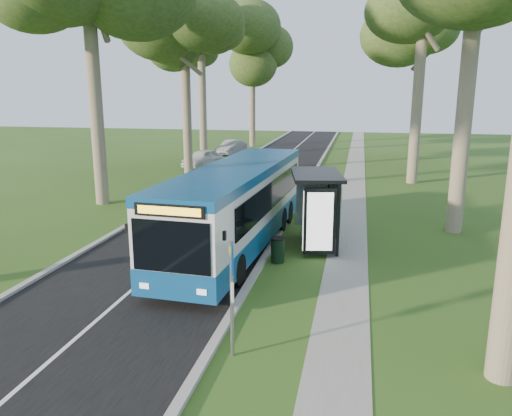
{
  "coord_description": "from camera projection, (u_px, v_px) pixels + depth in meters",
  "views": [
    {
      "loc": [
        3.26,
        -16.59,
        6.09
      ],
      "look_at": [
        -0.6,
        2.01,
        1.6
      ],
      "focal_mm": 35.0,
      "sensor_mm": 36.0,
      "label": 1
    }
  ],
  "objects": [
    {
      "name": "kerb_east",
      "position": [
        296.0,
        203.0,
        27.37
      ],
      "size": [
        0.25,
        100.0,
        0.12
      ],
      "primitive_type": "cube",
      "color": "#9E9B93",
      "rests_on": "ground"
    },
    {
      "name": "car_silver",
      "position": [
        231.0,
        147.0,
        48.36
      ],
      "size": [
        2.36,
        4.42,
        1.38
      ],
      "primitive_type": "imported",
      "rotation": [
        0.0,
        0.0,
        -0.23
      ],
      "color": "#989B9F",
      "rests_on": "ground"
    },
    {
      "name": "ground",
      "position": [
        261.0,
        265.0,
        17.85
      ],
      "size": [
        120.0,
        120.0,
        0.0
      ],
      "primitive_type": "plane",
      "color": "#314D18",
      "rests_on": "ground"
    },
    {
      "name": "centre_line",
      "position": [
        235.0,
        201.0,
        28.07
      ],
      "size": [
        0.12,
        100.0,
        0.0
      ],
      "primitive_type": "cube",
      "color": "white",
      "rests_on": "road"
    },
    {
      "name": "kerb_west",
      "position": [
        176.0,
        198.0,
        28.75
      ],
      "size": [
        0.25,
        100.0,
        0.12
      ],
      "primitive_type": "cube",
      "color": "#9E9B93",
      "rests_on": "ground"
    },
    {
      "name": "bus",
      "position": [
        237.0,
        207.0,
        19.38
      ],
      "size": [
        3.28,
        12.42,
        3.26
      ],
      "rotation": [
        0.0,
        0.0,
        -0.06
      ],
      "color": "silver",
      "rests_on": "ground"
    },
    {
      "name": "road",
      "position": [
        235.0,
        201.0,
        28.07
      ],
      "size": [
        7.0,
        100.0,
        0.02
      ],
      "primitive_type": "cube",
      "color": "black",
      "rests_on": "ground"
    },
    {
      "name": "tree_west_c",
      "position": [
        184.0,
        31.0,
        34.47
      ],
      "size": [
        5.2,
        5.2,
        13.58
      ],
      "color": "#7A6B56",
      "rests_on": "ground"
    },
    {
      "name": "tree_east_d",
      "position": [
        422.0,
        29.0,
        42.28
      ],
      "size": [
        5.2,
        5.2,
        15.07
      ],
      "color": "#7A6B56",
      "rests_on": "ground"
    },
    {
      "name": "tree_west_e",
      "position": [
        252.0,
        45.0,
        53.26
      ],
      "size": [
        5.2,
        5.2,
        14.53
      ],
      "color": "#7A6B56",
      "rests_on": "ground"
    },
    {
      "name": "bus_stop_sign",
      "position": [
        232.0,
        286.0,
        11.36
      ],
      "size": [
        0.19,
        0.38,
        2.81
      ],
      "rotation": [
        0.0,
        0.0,
        0.39
      ],
      "color": "gray",
      "rests_on": "ground"
    },
    {
      "name": "car_white",
      "position": [
        202.0,
        158.0,
        40.56
      ],
      "size": [
        2.9,
        4.44,
        1.4
      ],
      "primitive_type": "imported",
      "rotation": [
        0.0,
        0.0,
        -0.33
      ],
      "color": "silver",
      "rests_on": "ground"
    },
    {
      "name": "footpath",
      "position": [
        352.0,
        206.0,
        26.78
      ],
      "size": [
        1.5,
        100.0,
        0.02
      ],
      "primitive_type": "cube",
      "color": "gray",
      "rests_on": "ground"
    },
    {
      "name": "tree_west_d",
      "position": [
        201.0,
        23.0,
        43.97
      ],
      "size": [
        5.2,
        5.2,
        16.05
      ],
      "color": "#7A6B56",
      "rests_on": "ground"
    },
    {
      "name": "litter_bin",
      "position": [
        278.0,
        250.0,
        18.03
      ],
      "size": [
        0.52,
        0.52,
        0.92
      ],
      "rotation": [
        0.0,
        0.0,
        -0.19
      ],
      "color": "black",
      "rests_on": "ground"
    },
    {
      "name": "bus_shelter",
      "position": [
        319.0,
        197.0,
        19.17
      ],
      "size": [
        2.46,
        3.72,
        2.95
      ],
      "rotation": [
        0.0,
        0.0,
        0.19
      ],
      "color": "black",
      "rests_on": "ground"
    }
  ]
}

